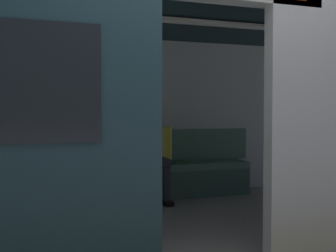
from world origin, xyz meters
The scene contains 6 objects.
train_car centered at (0.05, -1.29, 1.53)m, with size 6.40×2.94×2.30m.
bench_seat centered at (0.00, -2.43, 0.36)m, with size 3.20×0.44×0.47m.
person_seated centered at (-0.21, -2.38, 0.68)m, with size 0.55×0.68×1.19m.
handbag centered at (0.20, -2.50, 0.55)m, with size 0.26×0.15×0.17m.
book centered at (-0.66, -2.50, 0.48)m, with size 0.15×0.22×0.03m, color #33723F.
grab_pole_door centered at (0.37, -0.39, 1.08)m, with size 0.04×0.04×2.16m, color silver.
Camera 1 is at (1.25, 2.69, 1.17)m, focal length 42.81 mm.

